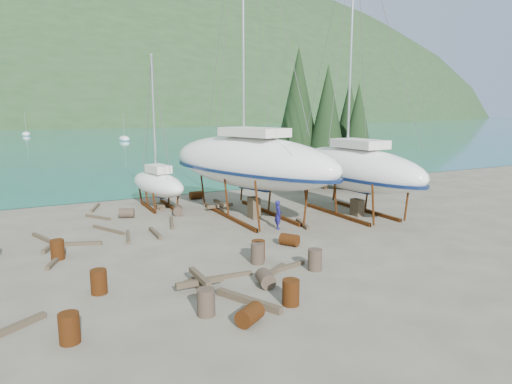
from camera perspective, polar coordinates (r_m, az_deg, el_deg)
name	(u,v)px	position (r m, az deg, el deg)	size (l,w,h in m)	color
ground	(259,249)	(21.68, 0.35, -7.08)	(600.00, 600.00, 0.00)	#565044
bay_water	(34,120)	(333.52, -25.98, 8.13)	(700.00, 700.00, 0.00)	#19627D
far_hill	(34,120)	(338.51, -26.01, 8.14)	(800.00, 360.00, 110.00)	#21381C
far_house_right	(119,118)	(212.08, -16.79, 8.87)	(6.60, 5.60, 5.60)	beige
cypress_near_right	(327,118)	(37.54, 8.88, 9.12)	(3.60, 3.60, 10.00)	black
cypress_mid_right	(358,130)	(36.91, 12.58, 7.62)	(3.06, 3.06, 8.50)	black
cypress_back_left	(298,107)	(38.34, 5.28, 10.52)	(4.14, 4.14, 11.50)	black
cypress_far_right	(349,124)	(40.17, 11.50, 8.27)	(3.24, 3.24, 9.00)	black
moored_boat_mid	(124,139)	(100.44, -16.14, 6.39)	(2.00, 5.00, 6.05)	white
moored_boat_far	(26,134)	(128.47, -26.79, 6.46)	(2.00, 5.00, 6.05)	white
large_sailboat_near	(249,161)	(27.53, -0.89, 3.87)	(7.67, 13.98, 21.12)	white
large_sailboat_far	(353,168)	(28.82, 12.01, 2.95)	(3.86, 11.41, 17.79)	white
small_sailboat_shore	(158,183)	(30.88, -12.19, 1.07)	(3.07, 6.48, 9.97)	white
worker	(278,215)	(24.99, 2.79, -2.86)	(0.58, 0.38, 1.59)	navy
drum_0	(69,328)	(14.29, -22.31, -15.47)	(0.58, 0.58, 0.88)	#5C2E0F
drum_1	(265,279)	(17.18, 1.19, -10.78)	(0.58, 0.58, 0.88)	#2D2823
drum_4	(196,195)	(33.64, -7.53, -0.40)	(0.58, 0.58, 0.88)	#5C2E0F
drum_5	(315,260)	(18.91, 7.37, -8.39)	(0.58, 0.58, 0.88)	#2D2823
drum_6	(289,240)	(22.10, 4.21, -5.98)	(0.58, 0.58, 0.88)	#5C2E0F
drum_8	(58,250)	(21.85, -23.56, -6.61)	(0.58, 0.58, 0.88)	#5C2E0F
drum_9	(127,213)	(28.73, -15.86, -2.54)	(0.58, 0.58, 0.88)	#2D2823
drum_10	(291,292)	(15.65, 4.37, -12.40)	(0.58, 0.58, 0.88)	#5C2E0F
drum_11	(178,210)	(28.80, -9.73, -2.26)	(0.58, 0.58, 0.88)	#2D2823
drum_12	(250,315)	(14.40, -0.78, -15.10)	(0.58, 0.58, 0.88)	#5C2E0F
drum_13	(99,282)	(17.41, -19.05, -10.55)	(0.58, 0.58, 0.88)	#5C2E0F
drum_14	(258,250)	(19.96, 0.29, -7.29)	(0.58, 0.58, 0.88)	#5C2E0F
drum_16	(206,302)	(14.96, -6.26, -13.54)	(0.58, 0.58, 0.88)	#2D2823
drum_17	(258,253)	(19.53, 0.19, -7.70)	(0.58, 0.58, 0.88)	#2D2823
timber_0	(95,208)	(31.98, -19.44, -1.86)	(0.14, 2.55, 0.14)	brown
timber_1	(303,224)	(25.93, 5.86, -4.00)	(0.19, 2.09, 0.19)	brown
timber_2	(52,246)	(23.84, -24.14, -6.16)	(0.19, 2.06, 0.19)	brown
timber_3	(219,277)	(17.97, -4.63, -10.59)	(0.15, 2.73, 0.15)	brown
timber_4	(80,244)	(23.73, -21.17, -6.03)	(0.17, 2.07, 0.17)	brown
timber_5	(282,268)	(18.86, 3.28, -9.52)	(0.16, 2.49, 0.16)	brown
timber_6	(159,207)	(30.96, -11.99, -1.83)	(0.19, 1.66, 0.19)	brown
timber_7	(275,271)	(18.58, 2.40, -9.81)	(0.17, 1.60, 0.17)	brown
timber_8	(155,233)	(24.52, -12.48, -5.04)	(0.19, 2.11, 0.19)	brown
timber_9	(98,217)	(29.08, -19.16, -3.00)	(0.15, 2.07, 0.15)	brown
timber_10	(172,223)	(26.63, -10.46, -3.77)	(0.16, 2.68, 0.16)	brown
timber_11	(128,237)	(24.20, -15.69, -5.42)	(0.15, 2.36, 0.15)	brown
timber_12	(56,260)	(21.62, -23.71, -7.78)	(0.17, 2.22, 0.17)	brown
timber_15	(108,230)	(25.94, -17.98, -4.51)	(0.15, 2.63, 0.15)	brown
timber_16	(248,301)	(15.80, -0.97, -13.41)	(0.23, 2.70, 0.23)	brown
timber_17	(44,239)	(25.28, -24.95, -5.34)	(0.16, 2.69, 0.16)	brown
timber_pile_fore	(200,282)	(16.96, -7.05, -11.11)	(1.80, 1.80, 0.60)	brown
timber_pile_aft	(220,206)	(29.72, -4.54, -1.74)	(1.80, 1.80, 0.60)	brown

